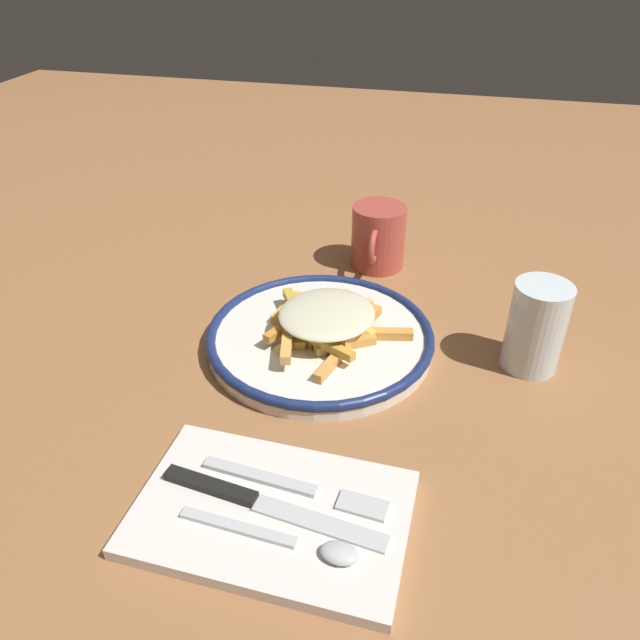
{
  "coord_description": "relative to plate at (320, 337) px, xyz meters",
  "views": [
    {
      "loc": [
        0.59,
        0.15,
        0.45
      ],
      "look_at": [
        0.0,
        0.0,
        0.04
      ],
      "focal_mm": 34.31,
      "sensor_mm": 36.0,
      "label": 1
    }
  ],
  "objects": [
    {
      "name": "knife",
      "position": [
        0.26,
        0.0,
        0.0
      ],
      "size": [
        0.04,
        0.21,
        0.01
      ],
      "color": "black",
      "rests_on": "napkin"
    },
    {
      "name": "water_glass",
      "position": [
        -0.02,
        0.25,
        0.04
      ],
      "size": [
        0.06,
        0.06,
        0.11
      ],
      "primitive_type": "cylinder",
      "color": "silver",
      "rests_on": "ground_plane"
    },
    {
      "name": "fries_heap",
      "position": [
        0.0,
        0.01,
        0.03
      ],
      "size": [
        0.17,
        0.18,
        0.04
      ],
      "color": "#F0BA55",
      "rests_on": "plate"
    },
    {
      "name": "napkin",
      "position": [
        0.26,
        0.02,
        -0.01
      ],
      "size": [
        0.16,
        0.24,
        0.01
      ],
      "primitive_type": "cube",
      "rotation": [
        0.0,
        0.0,
        -0.03
      ],
      "color": "silver",
      "rests_on": "ground_plane"
    },
    {
      "name": "spoon",
      "position": [
        0.29,
        0.06,
        0.0
      ],
      "size": [
        0.03,
        0.15,
        0.01
      ],
      "color": "silver",
      "rests_on": "napkin"
    },
    {
      "name": "coffee_mug",
      "position": [
        -0.22,
        0.03,
        0.03
      ],
      "size": [
        0.11,
        0.08,
        0.09
      ],
      "color": "#B3473B",
      "rests_on": "ground_plane"
    },
    {
      "name": "fork",
      "position": [
        0.23,
        0.03,
        0.0
      ],
      "size": [
        0.03,
        0.18,
        0.01
      ],
      "color": "silver",
      "rests_on": "napkin"
    },
    {
      "name": "plate",
      "position": [
        0.0,
        0.0,
        0.0
      ],
      "size": [
        0.28,
        0.28,
        0.02
      ],
      "color": "white",
      "rests_on": "ground_plane"
    },
    {
      "name": "ground_plane",
      "position": [
        0.0,
        0.0,
        -0.01
      ],
      "size": [
        2.6,
        2.6,
        0.0
      ],
      "primitive_type": "plane",
      "color": "#96633B"
    }
  ]
}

